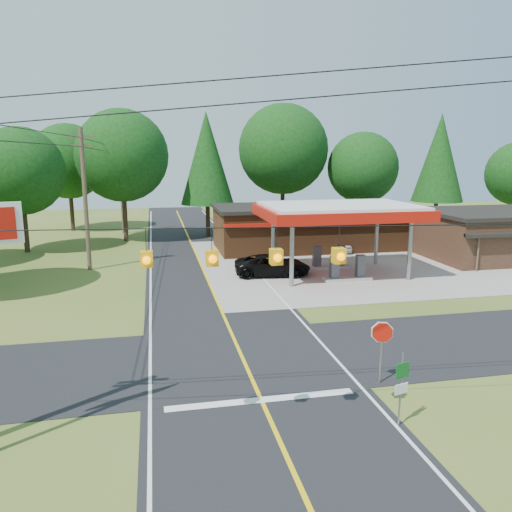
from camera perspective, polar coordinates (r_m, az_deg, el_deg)
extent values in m
plane|color=#435B20|center=(20.79, -1.54, -11.66)|extent=(120.00, 120.00, 0.00)
cube|color=black|center=(20.78, -1.54, -11.63)|extent=(8.00, 120.00, 0.02)
cube|color=black|center=(20.78, -1.54, -11.62)|extent=(70.00, 7.00, 0.02)
cube|color=yellow|center=(20.78, -1.54, -11.59)|extent=(0.15, 110.00, 0.00)
cylinder|color=gray|center=(31.07, 4.12, 0.23)|extent=(0.28, 0.28, 4.20)
cylinder|color=gray|center=(35.83, 1.96, 1.77)|extent=(0.28, 0.28, 4.20)
cylinder|color=gray|center=(34.10, 17.17, 0.75)|extent=(0.28, 0.28, 4.20)
cylinder|color=gray|center=(38.48, 13.62, 2.13)|extent=(0.28, 0.28, 4.20)
cube|color=#B61309|center=(34.33, 9.50, 4.98)|extent=(10.60, 7.40, 0.70)
cube|color=white|center=(34.28, 9.52, 5.65)|extent=(10.00, 7.00, 0.25)
cube|color=#9E9B93|center=(33.43, 10.36, -2.58)|extent=(3.20, 0.90, 0.22)
cube|color=#3F3F44|center=(32.92, 8.96, -1.29)|extent=(0.55, 0.45, 1.50)
cube|color=#3F3F44|center=(33.58, 11.84, -1.14)|extent=(0.55, 0.45, 1.50)
cube|color=#9E9B93|center=(36.69, 8.28, -1.25)|extent=(3.20, 0.90, 0.22)
cube|color=#3F3F44|center=(36.23, 6.98, -0.05)|extent=(0.55, 0.45, 1.50)
cube|color=#3F3F44|center=(36.84, 9.63, 0.07)|extent=(0.55, 0.45, 1.50)
cube|color=#553018|center=(44.35, 5.97, 3.16)|extent=(16.00, 7.00, 3.50)
cube|color=black|center=(44.11, 6.02, 5.60)|extent=(16.40, 7.40, 0.30)
cube|color=#B61309|center=(40.84, 7.52, 3.74)|extent=(16.00, 0.50, 0.25)
cylinder|color=#473828|center=(37.24, -18.93, 6.03)|extent=(0.30, 0.30, 10.00)
cube|color=#473828|center=(37.12, -19.38, 12.80)|extent=(1.80, 0.12, 0.12)
cube|color=#473828|center=(37.11, -19.32, 11.87)|extent=(1.40, 0.12, 0.12)
cylinder|color=#473828|center=(54.01, -15.13, 7.52)|extent=(0.30, 0.30, 9.50)
cube|color=orange|center=(13.39, -12.39, -0.33)|extent=(0.32, 0.32, 0.42)
cube|color=orange|center=(13.27, -5.04, -0.21)|extent=(0.32, 0.32, 0.42)
cube|color=orange|center=(13.37, 2.31, -0.08)|extent=(0.32, 0.32, 0.42)
cube|color=orange|center=(13.69, 9.43, 0.05)|extent=(0.32, 0.32, 0.42)
cylinder|color=#332316|center=(46.48, -24.85, 2.82)|extent=(0.44, 0.44, 3.96)
sphere|color=black|center=(46.08, -25.36, 8.77)|extent=(7.26, 7.26, 7.26)
cylinder|color=#332316|center=(49.23, -14.73, 4.37)|extent=(0.44, 0.44, 4.68)
sphere|color=black|center=(48.88, -15.08, 11.03)|extent=(8.58, 8.58, 8.58)
cylinder|color=#332316|center=(50.45, -5.53, 4.65)|extent=(0.44, 0.44, 4.32)
cone|color=black|center=(50.09, -5.66, 11.07)|extent=(5.28, 5.28, 9.00)
cylinder|color=#332316|center=(52.83, 3.04, 5.39)|extent=(0.44, 0.44, 5.04)
sphere|color=black|center=(52.53, 3.11, 12.09)|extent=(9.24, 9.24, 9.24)
cylinder|color=#332316|center=(53.62, 11.91, 4.67)|extent=(0.44, 0.44, 3.96)
sphere|color=black|center=(53.28, 12.13, 9.85)|extent=(7.26, 7.26, 7.26)
cylinder|color=#332316|center=(56.41, 19.82, 4.75)|extent=(0.44, 0.44, 4.32)
cone|color=black|center=(56.08, 20.22, 10.48)|extent=(5.28, 5.28, 9.00)
cylinder|color=#332316|center=(57.78, -20.29, 4.87)|extent=(0.44, 0.44, 4.32)
sphere|color=black|center=(57.47, -20.67, 10.10)|extent=(7.92, 7.92, 7.92)
imported|color=black|center=(34.16, 1.88, -1.08)|extent=(5.76, 5.76, 1.44)
imported|color=silver|center=(43.46, 9.76, 1.41)|extent=(4.76, 4.76, 1.31)
cylinder|color=gray|center=(18.85, 14.08, -10.82)|extent=(0.07, 0.07, 2.26)
cylinder|color=gray|center=(16.24, 16.20, -14.47)|extent=(0.06, 0.06, 2.39)
cube|color=#0C591E|center=(15.94, 16.40, -12.44)|extent=(0.48, 0.16, 0.49)
cube|color=white|center=(16.19, 16.27, -14.37)|extent=(0.48, 0.16, 0.33)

